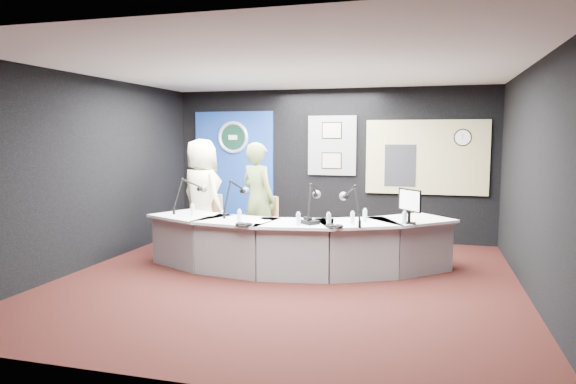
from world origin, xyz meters
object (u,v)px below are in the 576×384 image
(armchair_right, at_px, (258,227))
(person_woman, at_px, (258,199))
(armchair_left, at_px, (202,222))
(person_man, at_px, (202,196))
(broadcast_desk, at_px, (293,244))

(armchair_right, height_order, person_woman, person_woman)
(armchair_left, relative_size, person_man, 0.52)
(broadcast_desk, bearing_deg, armchair_right, 136.90)
(armchair_right, distance_m, person_man, 1.09)
(armchair_left, relative_size, person_woman, 0.54)
(armchair_right, relative_size, person_woman, 0.51)
(person_man, bearing_deg, armchair_left, -0.00)
(broadcast_desk, xyz_separation_m, person_man, (-1.77, 0.75, 0.56))
(armchair_left, xyz_separation_m, person_man, (0.00, 0.00, 0.45))
(armchair_left, height_order, armchair_right, armchair_left)
(broadcast_desk, height_order, armchair_left, armchair_left)
(person_woman, bearing_deg, armchair_right, -0.00)
(broadcast_desk, relative_size, person_woman, 2.47)
(broadcast_desk, height_order, armchair_right, armchair_right)
(broadcast_desk, bearing_deg, person_woman, 136.90)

